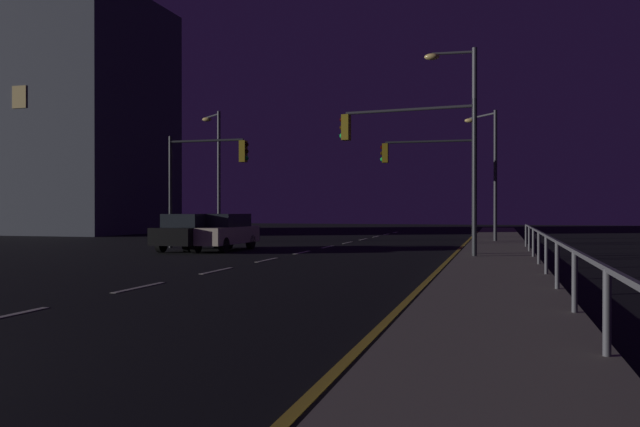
% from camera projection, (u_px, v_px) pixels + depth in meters
% --- Properties ---
extents(ground_plane, '(112.00, 112.00, 0.00)m').
position_uv_depth(ground_plane, '(272.00, 259.00, 22.17)').
color(ground_plane, black).
rests_on(ground_plane, ground).
extents(sidewalk_right, '(2.71, 77.00, 0.14)m').
position_uv_depth(sidewalk_right, '(497.00, 262.00, 20.07)').
color(sidewalk_right, gray).
rests_on(sidewalk_right, ground).
extents(lane_markings_center, '(0.14, 50.00, 0.01)m').
position_uv_depth(lane_markings_center, '(302.00, 252.00, 25.53)').
color(lane_markings_center, silver).
rests_on(lane_markings_center, ground).
extents(lane_edge_line, '(0.14, 53.00, 0.01)m').
position_uv_depth(lane_edge_line, '(456.00, 253.00, 25.32)').
color(lane_edge_line, gold).
rests_on(lane_edge_line, ground).
extents(car, '(2.02, 4.48, 1.57)m').
position_uv_depth(car, '(195.00, 232.00, 26.59)').
color(car, black).
rests_on(car, ground).
extents(car_oncoming, '(1.82, 4.40, 1.57)m').
position_uv_depth(car_oncoming, '(221.00, 231.00, 26.80)').
color(car_oncoming, beige).
rests_on(car_oncoming, ground).
extents(traffic_light_far_left, '(5.01, 0.72, 5.44)m').
position_uv_depth(traffic_light_far_left, '(413.00, 146.00, 22.46)').
color(traffic_light_far_left, '#2D3033').
rests_on(traffic_light_far_left, sidewalk_right).
extents(traffic_light_mid_right, '(3.92, 0.34, 5.11)m').
position_uv_depth(traffic_light_mid_right, '(204.00, 169.00, 28.29)').
color(traffic_light_mid_right, '#2D3033').
rests_on(traffic_light_mid_right, ground).
extents(traffic_light_far_right, '(4.62, 0.39, 5.20)m').
position_uv_depth(traffic_light_far_right, '(431.00, 167.00, 30.66)').
color(traffic_light_far_right, '#38383D').
rests_on(traffic_light_far_right, sidewalk_right).
extents(street_lamp_median, '(1.73, 1.95, 6.74)m').
position_uv_depth(street_lamp_median, '(490.00, 161.00, 32.71)').
color(street_lamp_median, '#38383D').
rests_on(street_lamp_median, sidewalk_right).
extents(street_lamp_far_end, '(1.90, 0.37, 7.51)m').
position_uv_depth(street_lamp_far_end, '(467.00, 131.00, 22.93)').
color(street_lamp_far_end, '#4C4C51').
rests_on(street_lamp_far_end, sidewalk_right).
extents(street_lamp_mid_block, '(1.60, 1.32, 7.13)m').
position_uv_depth(street_lamp_mid_block, '(217.00, 163.00, 34.52)').
color(street_lamp_mid_block, '#4C4C51').
rests_on(street_lamp_mid_block, ground).
extents(barrier_fence, '(0.09, 27.43, 0.98)m').
position_uv_depth(barrier_fence, '(551.00, 248.00, 14.13)').
color(barrier_fence, '#59595E').
rests_on(barrier_fence, sidewalk_right).
extents(building_distant, '(20.61, 11.63, 17.48)m').
position_uv_depth(building_distant, '(26.00, 120.00, 48.74)').
color(building_distant, '#4C515B').
rests_on(building_distant, ground).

